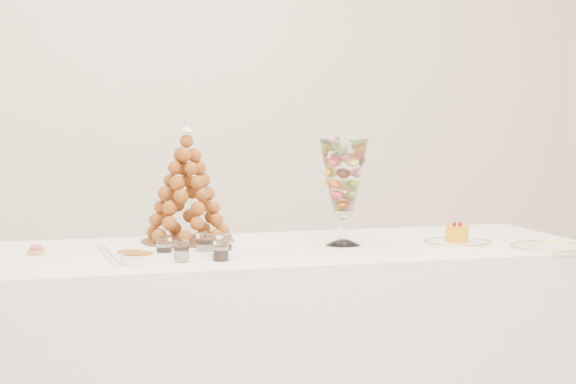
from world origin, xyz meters
name	(u,v)px	position (x,y,z in m)	size (l,w,h in m)	color
buffet_table	(297,357)	(0.12, 0.31, 0.37)	(2.00, 0.87, 0.75)	white
lace_tray	(196,248)	(-0.22, 0.33, 0.76)	(0.56, 0.42, 0.02)	white
macaron_vase	(344,177)	(0.29, 0.30, 0.98)	(0.16, 0.16, 0.35)	white
cake_plate	(457,243)	(0.66, 0.19, 0.75)	(0.23, 0.23, 0.01)	white
spare_plate	(549,248)	(0.89, 0.00, 0.75)	(0.26, 0.26, 0.01)	white
pink_tart	(37,250)	(-0.71, 0.39, 0.76)	(0.06, 0.06, 0.03)	tan
verrine_a	(164,248)	(-0.34, 0.20, 0.78)	(0.05, 0.05, 0.07)	white
verrine_b	(205,245)	(-0.22, 0.18, 0.79)	(0.06, 0.06, 0.08)	white
verrine_c	(224,245)	(-0.16, 0.19, 0.78)	(0.05, 0.05, 0.07)	white
verrine_d	(181,251)	(-0.31, 0.12, 0.78)	(0.05, 0.05, 0.06)	white
verrine_e	(221,251)	(-0.19, 0.10, 0.78)	(0.05, 0.05, 0.06)	white
ramekin_back	(130,256)	(-0.45, 0.18, 0.76)	(0.08, 0.08, 0.03)	white
ramekin_front	(138,259)	(-0.44, 0.11, 0.76)	(0.10, 0.10, 0.03)	white
croquembouche	(187,186)	(-0.23, 0.41, 0.95)	(0.31, 0.31, 0.38)	brown
mousse_cake	(457,233)	(0.65, 0.19, 0.79)	(0.08, 0.08, 0.07)	orange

